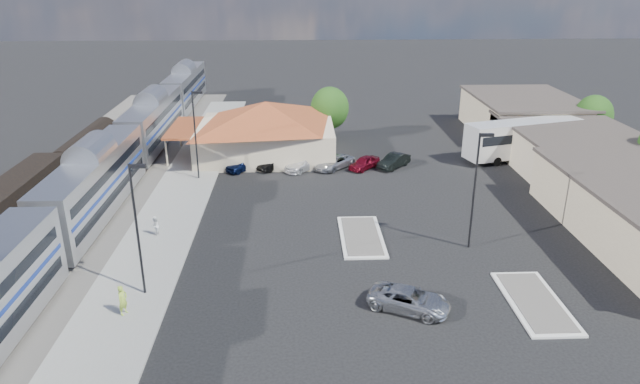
{
  "coord_description": "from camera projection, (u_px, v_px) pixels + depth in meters",
  "views": [
    {
      "loc": [
        -0.87,
        -38.6,
        19.73
      ],
      "look_at": [
        0.83,
        4.86,
        2.8
      ],
      "focal_mm": 32.0,
      "sensor_mm": 36.0,
      "label": 1
    }
  ],
  "objects": [
    {
      "name": "freight_cars",
      "position": [
        19.0,
        202.0,
        46.99
      ],
      "size": [
        2.8,
        46.0,
        4.0
      ],
      "color": "black",
      "rests_on": "ground"
    },
    {
      "name": "ground",
      "position": [
        312.0,
        250.0,
        43.13
      ],
      "size": [
        280.0,
        280.0,
        0.0
      ],
      "primitive_type": "plane",
      "color": "black",
      "rests_on": "ground"
    },
    {
      "name": "buildings_east",
      "position": [
        589.0,
        159.0,
        56.62
      ],
      "size": [
        14.4,
        51.4,
        4.8
      ],
      "color": "#C6B28C",
      "rests_on": "ground"
    },
    {
      "name": "tree_depot",
      "position": [
        330.0,
        108.0,
        69.71
      ],
      "size": [
        4.71,
        4.71,
        6.63
      ],
      "color": "#382314",
      "rests_on": "ground"
    },
    {
      "name": "station_depot",
      "position": [
        266.0,
        128.0,
        64.17
      ],
      "size": [
        18.35,
        12.24,
        6.2
      ],
      "color": "beige",
      "rests_on": "ground"
    },
    {
      "name": "parked_car_b",
      "position": [
        274.0,
        163.0,
        60.46
      ],
      "size": [
        3.79,
        3.9,
        1.33
      ],
      "primitive_type": "imported",
      "rotation": [
        0.0,
        0.0,
        -0.75
      ],
      "color": "black",
      "rests_on": "ground"
    },
    {
      "name": "traffic_island_south",
      "position": [
        361.0,
        236.0,
        45.1
      ],
      "size": [
        3.3,
        7.5,
        0.21
      ],
      "color": "silver",
      "rests_on": "ground"
    },
    {
      "name": "parked_car_c",
      "position": [
        304.0,
        163.0,
        60.28
      ],
      "size": [
        4.91,
        4.86,
        1.43
      ],
      "primitive_type": "imported",
      "rotation": [
        0.0,
        0.0,
        -0.8
      ],
      "color": "white",
      "rests_on": "ground"
    },
    {
      "name": "tree_east_c",
      "position": [
        594.0,
        116.0,
        67.21
      ],
      "size": [
        4.41,
        4.41,
        6.21
      ],
      "color": "#382314",
      "rests_on": "ground"
    },
    {
      "name": "parked_car_f",
      "position": [
        394.0,
        161.0,
        60.9
      ],
      "size": [
        4.12,
        4.28,
        1.45
      ],
      "primitive_type": "imported",
      "rotation": [
        0.0,
        0.0,
        -0.75
      ],
      "color": "black",
      "rests_on": "ground"
    },
    {
      "name": "coach_bus",
      "position": [
        523.0,
        137.0,
        63.09
      ],
      "size": [
        13.74,
        6.61,
        4.32
      ],
      "rotation": [
        0.0,
        0.0,
        1.86
      ],
      "color": "silver",
      "rests_on": "ground"
    },
    {
      "name": "traffic_island_north",
      "position": [
        535.0,
        302.0,
        36.15
      ],
      "size": [
        3.3,
        7.5,
        0.21
      ],
      "color": "silver",
      "rests_on": "ground"
    },
    {
      "name": "person_b",
      "position": [
        155.0,
        226.0,
        44.83
      ],
      "size": [
        0.61,
        0.78,
        1.58
      ],
      "primitive_type": "imported",
      "rotation": [
        0.0,
        0.0,
        -1.59
      ],
      "color": "white",
      "rests_on": "platform"
    },
    {
      "name": "passenger_train",
      "position": [
        95.0,
        186.0,
        47.84
      ],
      "size": [
        3.0,
        104.0,
        5.55
      ],
      "color": "silver",
      "rests_on": "ground"
    },
    {
      "name": "platform",
      "position": [
        168.0,
        219.0,
        48.25
      ],
      "size": [
        5.5,
        92.0,
        0.18
      ],
      "primitive_type": "cube",
      "color": "gray",
      "rests_on": "ground"
    },
    {
      "name": "person_a",
      "position": [
        123.0,
        300.0,
        34.44
      ],
      "size": [
        0.7,
        0.83,
        1.92
      ],
      "primitive_type": "imported",
      "rotation": [
        0.0,
        0.0,
        1.15
      ],
      "color": "#ABD241",
      "rests_on": "platform"
    },
    {
      "name": "parked_car_d",
      "position": [
        334.0,
        162.0,
        60.68
      ],
      "size": [
        5.1,
        5.16,
        1.38
      ],
      "primitive_type": "imported",
      "rotation": [
        0.0,
        0.0,
        -0.77
      ],
      "color": "#999DA2",
      "rests_on": "ground"
    },
    {
      "name": "parked_car_e",
      "position": [
        364.0,
        163.0,
        60.53
      ],
      "size": [
        3.9,
        3.99,
        1.36
      ],
      "primitive_type": "imported",
      "rotation": [
        0.0,
        0.0,
        -0.76
      ],
      "color": "maroon",
      "rests_on": "ground"
    },
    {
      "name": "lamp_plat_n",
      "position": [
        196.0,
        128.0,
        55.69
      ],
      "size": [
        1.08,
        0.25,
        9.0
      ],
      "color": "black",
      "rests_on": "ground"
    },
    {
      "name": "lamp_lot",
      "position": [
        476.0,
        182.0,
        41.63
      ],
      "size": [
        1.08,
        0.25,
        9.0
      ],
      "color": "black",
      "rests_on": "ground"
    },
    {
      "name": "parked_car_a",
      "position": [
        244.0,
        164.0,
        60.05
      ],
      "size": [
        4.06,
        3.99,
        1.38
      ],
      "primitive_type": "imported",
      "rotation": [
        0.0,
        0.0,
        -0.81
      ],
      "color": "#0D1943",
      "rests_on": "ground"
    },
    {
      "name": "lamp_plat_s",
      "position": [
        137.0,
        220.0,
        35.21
      ],
      "size": [
        1.08,
        0.25,
        9.0
      ],
      "color": "black",
      "rests_on": "ground"
    },
    {
      "name": "railbed",
      "position": [
        69.0,
        212.0,
        49.79
      ],
      "size": [
        16.0,
        100.0,
        0.12
      ],
      "primitive_type": "cube",
      "color": "#4C4944",
      "rests_on": "ground"
    },
    {
      "name": "suv",
      "position": [
        409.0,
        300.0,
        35.28
      ],
      "size": [
        5.63,
        4.38,
        1.42
      ],
      "primitive_type": "imported",
      "rotation": [
        0.0,
        0.0,
        1.11
      ],
      "color": "#ABAEB4",
      "rests_on": "ground"
    }
  ]
}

